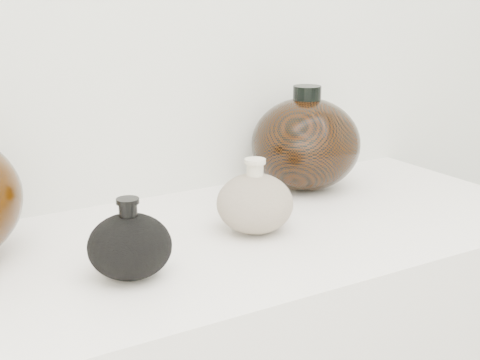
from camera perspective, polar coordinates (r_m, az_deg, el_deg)
black_gourd_vase at (r=0.93m, az=-9.39°, el=-5.54°), size 0.14×0.14×0.11m
cream_gourd_vase at (r=1.08m, az=1.27°, el=-1.95°), size 0.14×0.14×0.12m
right_round_pot at (r=1.31m, az=5.63°, el=3.12°), size 0.22×0.22×0.20m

